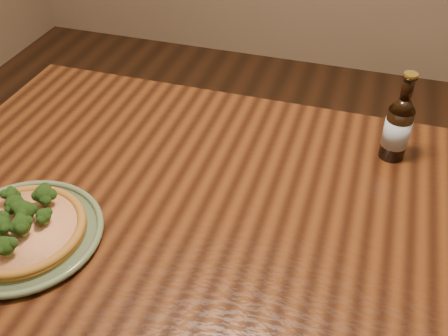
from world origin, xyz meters
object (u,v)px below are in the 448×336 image
(table, at_px, (270,249))
(beer_bottle, at_px, (398,128))
(pizza, at_px, (21,227))
(plate, at_px, (23,234))

(table, distance_m, beer_bottle, 0.40)
(table, height_order, pizza, pizza)
(pizza, relative_size, beer_bottle, 1.14)
(table, relative_size, plate, 5.09)
(table, height_order, beer_bottle, beer_bottle)
(table, distance_m, plate, 0.51)
(plate, xyz_separation_m, pizza, (-0.00, 0.00, 0.02))
(plate, xyz_separation_m, beer_bottle, (0.67, 0.49, 0.07))
(plate, relative_size, beer_bottle, 1.44)
(plate, distance_m, pizza, 0.02)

